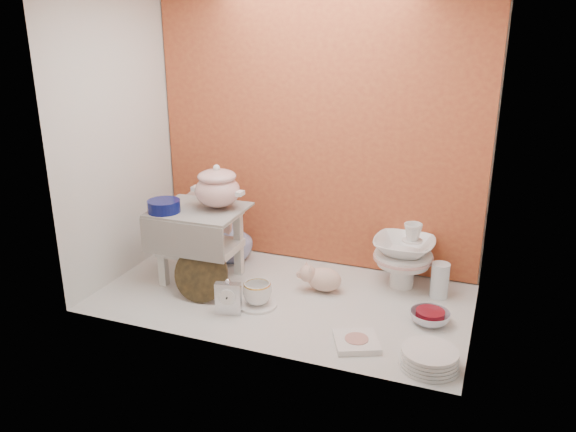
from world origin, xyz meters
name	(u,v)px	position (x,y,z in m)	size (l,w,h in m)	color
ground	(283,297)	(0.00, 0.00, 0.00)	(1.80, 1.80, 0.00)	silver
niche_shell	(296,103)	(0.00, 0.18, 0.93)	(1.86, 1.03, 1.53)	#C56131
step_stool	(201,244)	(-0.47, 0.04, 0.20)	(0.45, 0.38, 0.39)	silver
soup_tureen	(217,186)	(-0.39, 0.08, 0.51)	(0.27, 0.27, 0.23)	white
cobalt_bowl	(164,206)	(-0.61, -0.07, 0.42)	(0.16, 0.16, 0.06)	#0A1152
floral_platter	(203,223)	(-0.62, 0.32, 0.20)	(0.40, 0.13, 0.39)	white
blue_white_vase	(231,239)	(-0.44, 0.32, 0.12)	(0.24, 0.24, 0.25)	white
lacquer_tray	(201,274)	(-0.36, -0.16, 0.13)	(0.28, 0.12, 0.26)	black
mantel_clock	(228,297)	(-0.17, -0.25, 0.09)	(0.12, 0.04, 0.17)	silver
plush_pig	(324,279)	(0.17, 0.13, 0.07)	(0.23, 0.15, 0.13)	#D7AD97
teacup_saucer	(257,304)	(-0.08, -0.13, 0.01)	(0.19, 0.19, 0.01)	white
gold_rim_teacup	(257,293)	(-0.08, -0.13, 0.07)	(0.14, 0.14, 0.11)	white
lattice_dish	(356,342)	(0.45, -0.30, 0.01)	(0.18, 0.18, 0.03)	white
dinner_plate_stack	(430,358)	(0.76, -0.35, 0.04)	(0.24, 0.24, 0.07)	white
crystal_bowl	(430,317)	(0.72, 0.00, 0.03)	(0.18, 0.18, 0.06)	silver
clear_glass_vase	(440,280)	(0.72, 0.28, 0.09)	(0.09, 0.09, 0.18)	silver
porcelain_tower	(403,254)	(0.53, 0.33, 0.18)	(0.31, 0.31, 0.35)	white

